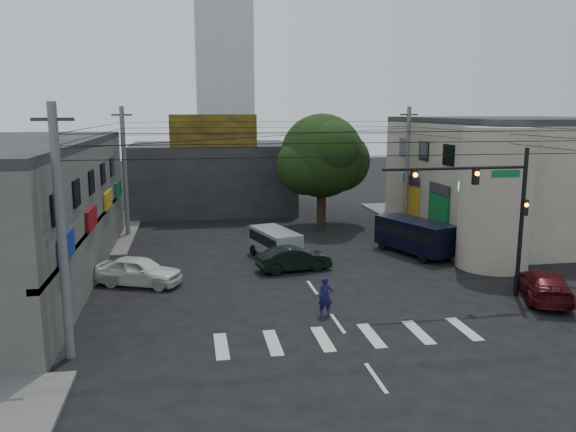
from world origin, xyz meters
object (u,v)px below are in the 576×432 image
object	(u,v)px
dark_sedan	(294,259)
traffic_gantry	(491,199)
utility_pole_near_left	(61,235)
utility_pole_far_right	(407,167)
street_tree	(322,156)
navy_van	(415,237)
maroon_sedan	(544,285)
utility_pole_far_left	(125,172)
traffic_officer	(325,297)
white_compact	(139,271)
silver_minivan	(275,245)

from	to	relation	value
dark_sedan	traffic_gantry	bearing A→B (deg)	-136.37
utility_pole_near_left	utility_pole_far_right	size ratio (longest dim) A/B	1.00
street_tree	navy_van	bearing A→B (deg)	-68.37
street_tree	maroon_sedan	size ratio (longest dim) A/B	1.64
street_tree	traffic_gantry	bearing A→B (deg)	-78.01
utility_pole_far_right	dark_sedan	xyz separation A→B (m)	(-10.86, -10.78, -3.92)
utility_pole_far_right	dark_sedan	world-z (taller)	utility_pole_far_right
utility_pole_far_right	navy_van	distance (m)	9.61
traffic_gantry	utility_pole_far_right	xyz separation A→B (m)	(2.68, 17.00, -0.23)
traffic_gantry	dark_sedan	xyz separation A→B (m)	(-8.18, 6.23, -4.15)
utility_pole_far_left	traffic_officer	world-z (taller)	utility_pole_far_left
maroon_sedan	navy_van	distance (m)	9.54
traffic_gantry	white_compact	size ratio (longest dim) A/B	1.50
silver_minivan	traffic_officer	xyz separation A→B (m)	(0.70, -9.91, -0.02)
utility_pole_far_right	maroon_sedan	bearing A→B (deg)	-90.00
utility_pole_far_right	traffic_officer	size ratio (longest dim) A/B	5.28
utility_pole_far_right	utility_pole_far_left	bearing A→B (deg)	180.00
utility_pole_far_right	traffic_officer	xyz separation A→B (m)	(-10.80, -18.00, -3.73)
street_tree	utility_pole_far_right	xyz separation A→B (m)	(6.50, -1.00, -0.87)
dark_sedan	silver_minivan	world-z (taller)	silver_minivan
utility_pole_far_right	maroon_sedan	distance (m)	18.07
utility_pole_far_left	silver_minivan	world-z (taller)	utility_pole_far_left
utility_pole_near_left	maroon_sedan	bearing A→B (deg)	7.74
dark_sedan	maroon_sedan	xyz separation A→B (m)	(10.86, -6.87, 0.03)
street_tree	utility_pole_near_left	xyz separation A→B (m)	(-14.50, -21.50, -0.87)
maroon_sedan	silver_minivan	size ratio (longest dim) A/B	1.19
utility_pole_far_right	silver_minivan	xyz separation A→B (m)	(-11.50, -8.09, -3.71)
silver_minivan	traffic_gantry	bearing A→B (deg)	-151.14
utility_pole_near_left	utility_pole_far_right	xyz separation A→B (m)	(21.00, 20.50, 0.00)
utility_pole_near_left	white_compact	bearing A→B (deg)	78.16
silver_minivan	white_compact	bearing A→B (deg)	101.08
maroon_sedan	utility_pole_near_left	bearing A→B (deg)	29.94
traffic_gantry	maroon_sedan	bearing A→B (deg)	-13.46
traffic_gantry	utility_pole_near_left	xyz separation A→B (m)	(-18.32, -3.50, -0.23)
white_compact	utility_pole_far_right	bearing A→B (deg)	-35.42
dark_sedan	maroon_sedan	bearing A→B (deg)	-131.41
utility_pole_near_left	silver_minivan	distance (m)	16.06
white_compact	dark_sedan	bearing A→B (deg)	-59.00
utility_pole_near_left	traffic_officer	bearing A→B (deg)	13.77
maroon_sedan	navy_van	world-z (taller)	navy_van
traffic_gantry	navy_van	size ratio (longest dim) A/B	1.24
street_tree	utility_pole_far_right	distance (m)	6.63
white_compact	street_tree	bearing A→B (deg)	-21.78
navy_van	traffic_officer	world-z (taller)	navy_van
utility_pole_far_right	white_compact	size ratio (longest dim) A/B	1.92
utility_pole_far_right	white_compact	bearing A→B (deg)	-147.98
utility_pole_near_left	silver_minivan	xyz separation A→B (m)	(9.50, 12.41, -3.71)
maroon_sedan	dark_sedan	bearing A→B (deg)	-10.11
utility_pole_far_left	white_compact	xyz separation A→B (m)	(1.78, -12.02, -3.84)
white_compact	maroon_sedan	xyz separation A→B (m)	(19.22, -5.62, -0.04)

